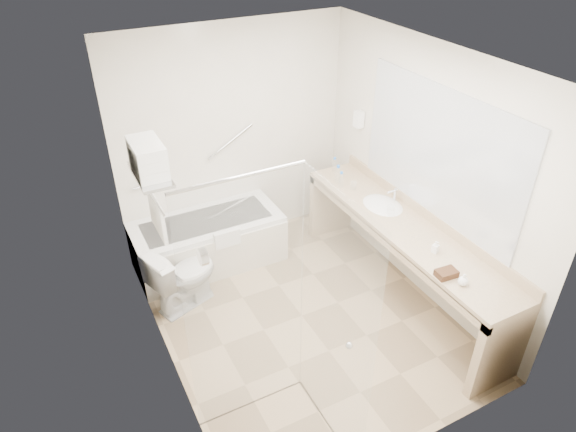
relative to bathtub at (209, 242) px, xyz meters
name	(u,v)px	position (x,y,z in m)	size (l,w,h in m)	color
floor	(302,316)	(0.50, -1.24, -0.28)	(3.20, 3.20, 0.00)	tan
ceiling	(307,62)	(0.50, -1.24, 2.22)	(2.60, 3.20, 0.10)	white
wall_back	(233,139)	(0.50, 0.36, 0.97)	(2.60, 0.10, 2.50)	silver
wall_front	(428,329)	(0.50, -2.84, 0.97)	(2.60, 0.10, 2.50)	silver
wall_left	(154,250)	(-0.80, -1.24, 0.97)	(0.10, 3.20, 2.50)	silver
wall_right	(423,175)	(1.80, -1.24, 0.97)	(0.10, 3.20, 2.50)	silver
bathtub	(209,242)	(0.00, 0.00, 0.00)	(1.60, 0.73, 0.59)	white
grab_bar_short	(152,185)	(-0.45, 0.32, 0.67)	(0.03, 0.03, 0.40)	silver
grab_bar_long	(230,142)	(0.45, 0.32, 0.97)	(0.03, 0.03, 0.60)	silver
shower_enclosure	(288,316)	(-0.13, -2.16, 0.79)	(0.96, 0.91, 2.11)	silver
towel_shelf	(149,168)	(-0.67, -0.89, 1.48)	(0.24, 0.55, 0.81)	silver
vanity_counter	(402,243)	(1.52, -1.39, 0.36)	(0.55, 2.70, 0.95)	#CBAE87
sink	(382,207)	(1.55, -0.99, 0.54)	(0.40, 0.52, 0.14)	white
faucet	(395,195)	(1.70, -0.99, 0.65)	(0.03, 0.03, 0.14)	silver
mirror	(438,153)	(1.79, -1.39, 1.27)	(0.02, 2.00, 1.20)	silver
hairdryer_unit	(359,119)	(1.75, -0.19, 1.17)	(0.08, 0.10, 0.18)	white
toilet	(183,277)	(-0.45, -0.54, 0.07)	(0.39, 0.70, 0.68)	white
amenity_basket	(446,273)	(1.35, -2.15, 0.60)	(0.17, 0.12, 0.06)	#432B18
soap_bottle_a	(435,250)	(1.49, -1.85, 0.60)	(0.05, 0.11, 0.05)	white
soap_bottle_b	(463,281)	(1.39, -2.30, 0.62)	(0.08, 0.11, 0.08)	white
water_bottle_left	(341,180)	(1.38, -0.48, 0.66)	(0.06, 0.06, 0.18)	silver
water_bottle_mid	(334,165)	(1.50, -0.14, 0.65)	(0.05, 0.05, 0.17)	silver
water_bottle_right	(338,175)	(1.40, -0.38, 0.67)	(0.06, 0.06, 0.21)	silver
drinking_glass_near	(391,210)	(1.51, -1.17, 0.63)	(0.08, 0.08, 0.10)	silver
drinking_glass_far	(353,185)	(1.47, -0.58, 0.62)	(0.07, 0.07, 0.08)	silver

